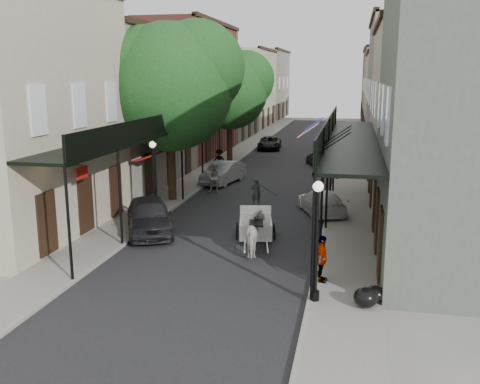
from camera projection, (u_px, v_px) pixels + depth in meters
The scene contains 24 objects.
ground at pixel (203, 271), 19.10m from camera, with size 140.00×140.00×0.00m, color gray.
road at pixel (280, 172), 38.20m from camera, with size 8.00×90.00×0.01m, color black.
sidewalk_left at pixel (212, 169), 39.20m from camera, with size 2.20×90.00×0.12m, color gray.
sidewalk_right at pixel (351, 174), 37.18m from camera, with size 2.20×90.00×0.12m, color gray.
building_row_left at pixel (201, 93), 48.37m from camera, with size 5.00×80.00×10.50m, color #B3A88F.
building_row_right at pixel (398, 94), 44.88m from camera, with size 5.00×80.00×10.50m, color slate.
gallery_left at pixel (146, 134), 25.86m from camera, with size 2.20×18.05×4.88m.
gallery_right at pixel (347, 139), 23.92m from camera, with size 2.20×18.05×4.88m.
tree_near at pixel (178, 82), 28.28m from camera, with size 7.31×6.80×9.63m.
tree_far at pixel (234, 88), 41.80m from camera, with size 6.45×6.00×8.61m.
lamppost_right_near at pixel (316, 240), 15.91m from camera, with size 0.32×0.32×3.71m.
lamppost_left at pixel (154, 179), 25.22m from camera, with size 0.32×0.32×3.71m.
lamppost_right_far at pixel (338, 149), 35.02m from camera, with size 0.32×0.32×3.71m.
horse at pixel (256, 234), 20.72m from camera, with size 0.87×1.91×1.61m, color beige.
carriage at pixel (256, 212), 23.12m from camera, with size 1.90×2.58×2.69m.
pedestrian_walking at pixel (215, 178), 31.39m from camera, with size 0.89×0.69×1.83m, color #9C9D94.
pedestrian_sidewalk_left at pixel (219, 160), 37.90m from camera, with size 1.02×0.58×1.57m, color gray.
pedestrian_sidewalk_right at pixel (322, 259), 17.63m from camera, with size 0.93×0.39×1.58m, color gray.
car_left_near at pixel (149, 216), 23.48m from camera, with size 1.87×4.65×1.59m, color black.
car_left_mid at pixel (223, 173), 34.30m from camera, with size 1.47×4.22×1.39m, color #95959A.
car_left_far at pixel (270, 143), 49.95m from camera, with size 2.00×4.34×1.21m, color black.
car_right_near at pixel (321, 202), 26.84m from camera, with size 1.69×4.16×1.21m, color silver.
car_right_far at pixel (320, 158), 40.74m from camera, with size 1.48×3.68×1.26m, color black.
trash_bags at pixel (369, 296), 15.92m from camera, with size 0.97×1.12×0.60m.
Camera 1 is at (5.03, -17.38, 6.86)m, focal length 40.00 mm.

